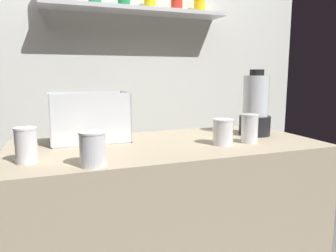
% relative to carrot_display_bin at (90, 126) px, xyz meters
% --- Properties ---
extents(counter, '(1.40, 0.64, 0.90)m').
position_rel_carrot_display_bin_xyz_m(counter, '(0.33, -0.17, -0.52)').
color(counter, tan).
rests_on(counter, ground_plane).
extents(back_wall_unit, '(2.60, 0.24, 2.50)m').
position_rel_carrot_display_bin_xyz_m(back_wall_unit, '(0.33, 0.60, 0.29)').
color(back_wall_unit, silver).
rests_on(back_wall_unit, ground_plane).
extents(carrot_display_bin, '(0.35, 0.21, 0.23)m').
position_rel_carrot_display_bin_xyz_m(carrot_display_bin, '(0.00, 0.00, 0.00)').
color(carrot_display_bin, white).
rests_on(carrot_display_bin, counter).
extents(blender_pitcher, '(0.16, 0.16, 0.34)m').
position_rel_carrot_display_bin_xyz_m(blender_pitcher, '(0.82, -0.13, 0.07)').
color(blender_pitcher, black).
rests_on(blender_pitcher, counter).
extents(juice_cup_carrot_far_left, '(0.08, 0.08, 0.13)m').
position_rel_carrot_display_bin_xyz_m(juice_cup_carrot_far_left, '(-0.26, -0.30, -0.02)').
color(juice_cup_carrot_far_left, white).
rests_on(juice_cup_carrot_far_left, counter).
extents(juice_cup_beet_left, '(0.09, 0.09, 0.12)m').
position_rel_carrot_display_bin_xyz_m(juice_cup_beet_left, '(-0.04, -0.42, -0.02)').
color(juice_cup_beet_left, white).
rests_on(juice_cup_beet_left, counter).
extents(juice_cup_orange_middle, '(0.09, 0.09, 0.12)m').
position_rel_carrot_display_bin_xyz_m(juice_cup_orange_middle, '(0.55, -0.28, -0.02)').
color(juice_cup_orange_middle, white).
rests_on(juice_cup_orange_middle, counter).
extents(juice_cup_pomegranate_right, '(0.08, 0.08, 0.13)m').
position_rel_carrot_display_bin_xyz_m(juice_cup_pomegranate_right, '(0.69, -0.29, -0.01)').
color(juice_cup_pomegranate_right, white).
rests_on(juice_cup_pomegranate_right, counter).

